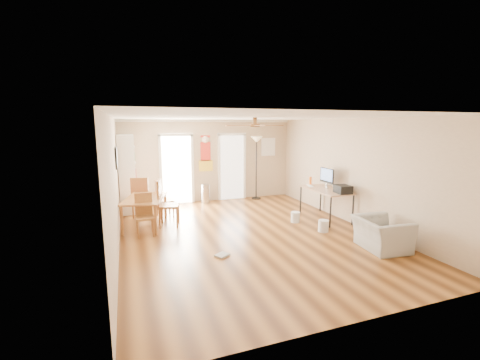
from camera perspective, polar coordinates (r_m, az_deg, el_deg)
name	(u,v)px	position (r m, az deg, el deg)	size (l,w,h in m)	color
floor	(249,234)	(7.33, 1.61, -9.66)	(7.00, 7.00, 0.00)	brown
ceiling	(250,117)	(6.91, 1.72, 11.12)	(5.50, 7.00, 0.00)	silver
wall_back	(209,161)	(10.31, -5.48, 3.42)	(5.50, 0.04, 2.60)	beige
wall_front	(358,224)	(4.04, 20.30, -7.31)	(5.50, 0.04, 2.60)	beige
wall_left	(115,186)	(6.53, -21.41, -0.95)	(0.04, 7.00, 2.60)	beige
wall_right	(353,172)	(8.40, 19.42, 1.44)	(0.04, 7.00, 2.60)	beige
crown_molding	(250,119)	(6.91, 1.72, 10.78)	(5.50, 7.00, 0.08)	white
kitchen_doorway	(177,170)	(10.12, -11.20, 1.73)	(0.90, 0.10, 2.10)	white
bathroom_doorway	(232,168)	(10.53, -1.48, 2.23)	(0.80, 0.10, 2.10)	white
wall_decal	(206,153)	(10.23, -6.15, 4.77)	(0.46, 0.03, 1.10)	red
ac_grille	(268,147)	(10.93, 5.05, 5.90)	(0.50, 0.04, 0.60)	white
framed_poster	(116,158)	(7.86, -21.17, 3.74)	(0.04, 0.66, 0.48)	black
ceiling_fan	(255,125)	(6.63, 2.67, 9.69)	(1.24, 1.24, 0.20)	#593819
bookshelf	(127,174)	(9.53, -19.49, 1.07)	(0.43, 0.98, 2.17)	silver
dining_table	(145,212)	(8.12, -16.51, -5.48)	(0.86, 1.43, 0.72)	#A36834
dining_chair_right_a	(165,199)	(8.78, -13.24, -3.29)	(0.40, 0.40, 0.98)	olive
dining_chair_right_b	(169,203)	(7.97, -12.56, -4.04)	(0.47, 0.47, 1.13)	#A47335
dining_chair_near	(145,215)	(7.42, -16.61, -6.04)	(0.38, 0.38, 0.93)	#A47634
dining_chair_far	(141,197)	(8.98, -17.22, -2.87)	(0.44, 0.44, 1.08)	#975730
trash_can	(205,194)	(10.17, -6.18, -2.42)	(0.27, 0.27, 0.59)	#AEAEB0
torchiere_lamp	(256,168)	(10.54, 2.93, 2.14)	(0.39, 0.39, 2.07)	black
computer_desk	(325,204)	(8.70, 14.92, -4.15)	(0.73, 1.46, 0.78)	tan
imac	(327,178)	(8.78, 15.21, 0.34)	(0.08, 0.57, 0.53)	black
keyboard	(310,186)	(8.99, 12.35, -0.99)	(0.12, 0.36, 0.01)	white
printer	(343,189)	(8.24, 17.86, -1.57)	(0.33, 0.39, 0.20)	black
orange_bottle	(310,181)	(9.14, 12.42, -0.14)	(0.07, 0.07, 0.22)	orange
wastebasket_a	(295,217)	(8.28, 9.84, -6.53)	(0.23, 0.23, 0.27)	silver
wastebasket_b	(323,226)	(7.71, 14.64, -7.92)	(0.24, 0.24, 0.27)	silver
floor_cloth	(222,255)	(6.20, -3.21, -13.22)	(0.25, 0.19, 0.04)	#A1A19C
armchair	(381,234)	(7.00, 23.84, -8.78)	(0.96, 0.84, 0.62)	#9C9C97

